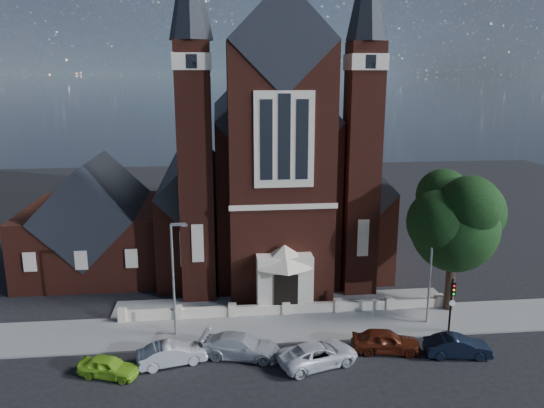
{
  "coord_description": "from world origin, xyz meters",
  "views": [
    {
      "loc": [
        -4.88,
        -29.97,
        17.57
      ],
      "look_at": [
        -0.46,
        12.0,
        7.26
      ],
      "focal_mm": 35.0,
      "sensor_mm": 36.0,
      "label": 1
    }
  ],
  "objects_px": {
    "traffic_signal": "(452,299)",
    "car_dark_red": "(386,341)",
    "church": "(265,170)",
    "car_navy": "(458,346)",
    "car_lime_van": "(109,367)",
    "car_white_suv": "(318,354)",
    "parish_hall": "(96,227)",
    "street_lamp_left": "(174,273)",
    "car_silver_a": "(172,354)",
    "car_silver_b": "(241,346)",
    "street_lamp_right": "(432,264)",
    "street_tree": "(458,224)"
  },
  "relations": [
    {
      "from": "street_lamp_right",
      "to": "car_lime_van",
      "type": "distance_m",
      "value": 22.57
    },
    {
      "from": "church",
      "to": "street_lamp_right",
      "type": "distance_m",
      "value": 21.76
    },
    {
      "from": "car_lime_van",
      "to": "car_white_suv",
      "type": "xyz_separation_m",
      "value": [
        12.7,
        -0.02,
        0.08
      ]
    },
    {
      "from": "street_lamp_left",
      "to": "street_lamp_right",
      "type": "height_order",
      "value": "same"
    },
    {
      "from": "street_lamp_right",
      "to": "car_silver_a",
      "type": "height_order",
      "value": "street_lamp_right"
    },
    {
      "from": "car_silver_a",
      "to": "car_dark_red",
      "type": "relative_size",
      "value": 0.96
    },
    {
      "from": "street_lamp_right",
      "to": "car_navy",
      "type": "bearing_deg",
      "value": -89.21
    },
    {
      "from": "church",
      "to": "car_dark_red",
      "type": "distance_m",
      "value": 24.43
    },
    {
      "from": "street_tree",
      "to": "car_white_suv",
      "type": "distance_m",
      "value": 14.6
    },
    {
      "from": "church",
      "to": "car_navy",
      "type": "relative_size",
      "value": 8.37
    },
    {
      "from": "car_navy",
      "to": "car_silver_a",
      "type": "bearing_deg",
      "value": 94.05
    },
    {
      "from": "street_lamp_left",
      "to": "car_lime_van",
      "type": "height_order",
      "value": "street_lamp_left"
    },
    {
      "from": "church",
      "to": "car_navy",
      "type": "bearing_deg",
      "value": -66.72
    },
    {
      "from": "car_lime_van",
      "to": "parish_hall",
      "type": "bearing_deg",
      "value": 31.84
    },
    {
      "from": "street_tree",
      "to": "car_navy",
      "type": "height_order",
      "value": "street_tree"
    },
    {
      "from": "street_lamp_right",
      "to": "car_silver_b",
      "type": "relative_size",
      "value": 1.59
    },
    {
      "from": "car_lime_van",
      "to": "church",
      "type": "bearing_deg",
      "value": -7.51
    },
    {
      "from": "car_silver_b",
      "to": "car_white_suv",
      "type": "distance_m",
      "value": 4.92
    },
    {
      "from": "street_lamp_right",
      "to": "traffic_signal",
      "type": "xyz_separation_m",
      "value": [
        0.91,
        -1.57,
        -2.02
      ]
    },
    {
      "from": "church",
      "to": "traffic_signal",
      "type": "relative_size",
      "value": 8.72
    },
    {
      "from": "street_lamp_right",
      "to": "street_tree",
      "type": "bearing_deg",
      "value": 34.26
    },
    {
      "from": "car_white_suv",
      "to": "parish_hall",
      "type": "bearing_deg",
      "value": 24.94
    },
    {
      "from": "church",
      "to": "car_silver_a",
      "type": "relative_size",
      "value": 8.25
    },
    {
      "from": "street_tree",
      "to": "parish_hall",
      "type": "bearing_deg",
      "value": 156.74
    },
    {
      "from": "parish_hall",
      "to": "car_silver_b",
      "type": "bearing_deg",
      "value": -54.34
    },
    {
      "from": "street_lamp_right",
      "to": "car_navy",
      "type": "distance_m",
      "value": 6.09
    },
    {
      "from": "street_tree",
      "to": "street_lamp_right",
      "type": "distance_m",
      "value": 3.84
    },
    {
      "from": "traffic_signal",
      "to": "car_navy",
      "type": "relative_size",
      "value": 0.96
    },
    {
      "from": "car_lime_van",
      "to": "traffic_signal",
      "type": "bearing_deg",
      "value": -63.46
    },
    {
      "from": "traffic_signal",
      "to": "car_dark_red",
      "type": "bearing_deg",
      "value": -158.81
    },
    {
      "from": "car_silver_b",
      "to": "car_navy",
      "type": "bearing_deg",
      "value": -80.85
    },
    {
      "from": "street_tree",
      "to": "car_silver_a",
      "type": "relative_size",
      "value": 2.53
    },
    {
      "from": "street_lamp_right",
      "to": "car_dark_red",
      "type": "xyz_separation_m",
      "value": [
        -4.33,
        -3.61,
        -3.85
      ]
    },
    {
      "from": "street_tree",
      "to": "car_white_suv",
      "type": "relative_size",
      "value": 2.11
    },
    {
      "from": "car_dark_red",
      "to": "car_silver_b",
      "type": "bearing_deg",
      "value": 98.15
    },
    {
      "from": "parish_hall",
      "to": "street_lamp_left",
      "type": "relative_size",
      "value": 1.51
    },
    {
      "from": "traffic_signal",
      "to": "car_white_suv",
      "type": "xyz_separation_m",
      "value": [
        -9.92,
        -3.15,
        -1.88
      ]
    },
    {
      "from": "traffic_signal",
      "to": "car_white_suv",
      "type": "relative_size",
      "value": 0.79
    },
    {
      "from": "street_lamp_left",
      "to": "car_white_suv",
      "type": "xyz_separation_m",
      "value": [
        8.99,
        -4.72,
        -3.89
      ]
    },
    {
      "from": "street_tree",
      "to": "street_lamp_left",
      "type": "relative_size",
      "value": 1.32
    },
    {
      "from": "traffic_signal",
      "to": "car_dark_red",
      "type": "xyz_separation_m",
      "value": [
        -5.24,
        -2.03,
        -1.83
      ]
    },
    {
      "from": "car_lime_van",
      "to": "car_navy",
      "type": "xyz_separation_m",
      "value": [
        21.77,
        0.04,
        0.06
      ]
    },
    {
      "from": "car_dark_red",
      "to": "street_tree",
      "type": "bearing_deg",
      "value": -41.83
    },
    {
      "from": "car_white_suv",
      "to": "car_navy",
      "type": "distance_m",
      "value": 9.08
    },
    {
      "from": "car_silver_a",
      "to": "car_silver_b",
      "type": "height_order",
      "value": "car_silver_b"
    },
    {
      "from": "church",
      "to": "car_lime_van",
      "type": "xyz_separation_m",
      "value": [
        -11.62,
        -23.65,
        -7.56
      ]
    },
    {
      "from": "street_lamp_left",
      "to": "traffic_signal",
      "type": "distance_m",
      "value": 19.08
    },
    {
      "from": "parish_hall",
      "to": "street_lamp_left",
      "type": "height_order",
      "value": "parish_hall"
    },
    {
      "from": "street_lamp_right",
      "to": "car_lime_van",
      "type": "relative_size",
      "value": 2.21
    },
    {
      "from": "street_lamp_left",
      "to": "car_silver_b",
      "type": "distance_m",
      "value": 6.62
    }
  ]
}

